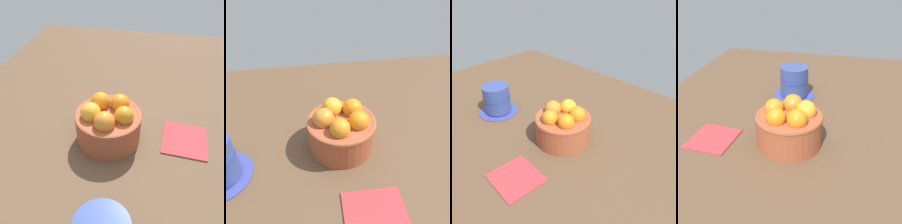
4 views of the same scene
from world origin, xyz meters
TOP-DOWN VIEW (x-y plane):
  - ground_plane at (0.00, 0.00)cm, footprint 127.02×82.11cm
  - terracotta_bowl at (-0.02, 0.03)cm, footprint 13.77×13.77cm
  - folded_napkin at (2.46, -16.37)cm, footprint 10.50×9.86cm

SIDE VIEW (x-z plane):
  - ground_plane at x=0.00cm, z-range -3.62..0.00cm
  - folded_napkin at x=2.46cm, z-range 0.00..0.60cm
  - terracotta_bowl at x=-0.02cm, z-range -0.36..9.33cm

